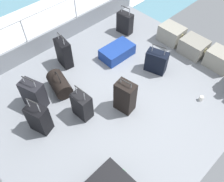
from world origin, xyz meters
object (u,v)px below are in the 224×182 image
object	(u,v)px
suitcase_0	(39,119)
suitcase_8	(125,23)
cargo_crate_1	(193,47)
suitcase_4	(117,52)
suitcase_2	(125,97)
suitcase_5	(156,62)
suitcase_7	(34,94)
suitcase_6	(64,53)
suitcase_1	(82,106)
cargo_crate_0	(171,34)
cargo_crate_2	(220,59)
duffel_bag	(59,84)
paper_cup	(201,98)

from	to	relation	value
suitcase_0	suitcase_8	xyz separation A→B (m)	(-0.99, 3.17, -0.02)
cargo_crate_1	suitcase_4	bearing A→B (deg)	-130.28
suitcase_2	suitcase_5	distance (m)	1.27
suitcase_0	suitcase_7	bearing A→B (deg)	156.87
suitcase_6	suitcase_8	distance (m)	1.84
cargo_crate_1	suitcase_1	size ratio (longest dim) A/B	0.81
suitcase_2	suitcase_5	xyz separation A→B (m)	(-0.26, 1.24, -0.09)
suitcase_0	suitcase_6	size ratio (longest dim) A/B	1.00
suitcase_4	suitcase_5	size ratio (longest dim) A/B	1.16
cargo_crate_0	suitcase_5	distance (m)	1.16
cargo_crate_0	suitcase_8	bearing A→B (deg)	-151.31
cargo_crate_2	suitcase_5	distance (m)	1.44
suitcase_1	suitcase_8	xyz separation A→B (m)	(-1.28, 2.43, -0.00)
cargo_crate_0	cargo_crate_1	xyz separation A→B (m)	(0.65, -0.01, -0.01)
suitcase_2	suitcase_4	distance (m)	1.52
suitcase_0	duffel_bag	size ratio (longest dim) A/B	1.23
cargo_crate_0	suitcase_8	world-z (taller)	suitcase_8
suitcase_2	suitcase_1	bearing A→B (deg)	-122.64
suitcase_0	suitcase_7	size ratio (longest dim) A/B	1.10
cargo_crate_2	suitcase_4	xyz separation A→B (m)	(-1.81, -1.41, -0.07)
suitcase_8	paper_cup	world-z (taller)	suitcase_8
suitcase_4	suitcase_8	size ratio (longest dim) A/B	1.10
suitcase_4	suitcase_2	bearing A→B (deg)	-39.06
suitcase_1	suitcase_4	size ratio (longest dim) A/B	0.96
cargo_crate_1	suitcase_2	bearing A→B (deg)	-89.68
suitcase_4	suitcase_6	size ratio (longest dim) A/B	0.99
suitcase_2	suitcase_5	world-z (taller)	suitcase_2
suitcase_4	suitcase_1	bearing A→B (deg)	-65.70
suitcase_0	suitcase_6	distance (m)	1.71
cargo_crate_0	suitcase_7	world-z (taller)	suitcase_7
suitcase_8	suitcase_5	bearing A→B (deg)	-19.43
suitcase_2	paper_cup	distance (m)	1.59
cargo_crate_0	suitcase_4	world-z (taller)	cargo_crate_0
cargo_crate_1	duffel_bag	world-z (taller)	duffel_bag
cargo_crate_0	suitcase_1	distance (m)	3.02
paper_cup	duffel_bag	bearing A→B (deg)	-139.06
cargo_crate_0	suitcase_7	size ratio (longest dim) A/B	0.82
cargo_crate_1	cargo_crate_2	bearing A→B (deg)	3.66
suitcase_1	suitcase_4	world-z (taller)	suitcase_1
suitcase_8	cargo_crate_0	bearing A→B (deg)	28.69
suitcase_1	suitcase_2	distance (m)	0.81
suitcase_0	suitcase_8	distance (m)	3.32
suitcase_4	suitcase_6	distance (m)	1.22
cargo_crate_1	suitcase_0	bearing A→B (deg)	-100.80
cargo_crate_1	duffel_bag	bearing A→B (deg)	-112.59
suitcase_5	suitcase_7	xyz separation A→B (m)	(-1.01, -2.42, 0.04)
suitcase_8	suitcase_6	bearing A→B (deg)	-92.69
suitcase_2	suitcase_8	distance (m)	2.45
suitcase_5	duffel_bag	size ratio (longest dim) A/B	1.05
suitcase_8	suitcase_7	bearing A→B (deg)	-81.32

